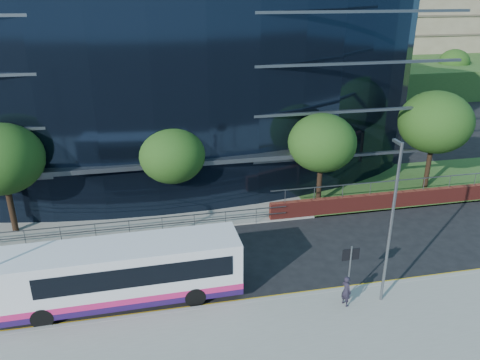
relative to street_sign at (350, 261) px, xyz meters
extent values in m
plane|color=black|center=(-4.50, 1.59, -2.15)|extent=(200.00, 200.00, 0.00)
cube|color=gray|center=(-4.50, 0.59, -2.07)|extent=(80.00, 0.25, 0.16)
cube|color=gold|center=(-4.50, 0.79, -2.14)|extent=(80.00, 0.08, 0.01)
cube|color=gold|center=(-4.50, 0.94, -2.14)|extent=(80.00, 0.08, 0.01)
cube|color=gray|center=(-10.50, 12.59, -2.10)|extent=(50.00, 8.00, 0.10)
cube|color=black|center=(-8.50, 25.59, 5.85)|extent=(38.00, 16.00, 16.00)
cube|color=#595E66|center=(-8.50, 11.09, 1.55)|extent=(22.00, 1.20, 0.30)
cube|color=slate|center=(-12.50, 8.59, -1.10)|extent=(24.00, 0.05, 0.05)
cube|color=slate|center=(-12.50, 8.59, -1.55)|extent=(24.00, 0.05, 0.05)
cylinder|color=slate|center=(-12.50, 8.59, -1.60)|extent=(0.04, 0.04, 1.10)
cube|color=#2D511E|center=(27.50, 57.59, -0.15)|extent=(60.00, 42.00, 4.00)
cylinder|color=slate|center=(0.00, -0.01, -0.60)|extent=(0.08, 0.08, 2.80)
cube|color=black|center=(0.00, 0.01, 0.35)|extent=(0.85, 0.06, 0.60)
cylinder|color=black|center=(-17.50, 10.59, -0.50)|extent=(0.36, 0.36, 3.30)
ellipsoid|color=#224213|center=(-17.50, 10.59, 2.73)|extent=(4.95, 4.95, 4.21)
cylinder|color=black|center=(-7.50, 11.09, -0.72)|extent=(0.36, 0.36, 2.86)
ellipsoid|color=#224213|center=(-7.50, 11.09, 2.08)|extent=(4.29, 4.29, 3.65)
cylinder|color=black|center=(2.50, 10.59, -0.61)|extent=(0.36, 0.36, 3.08)
ellipsoid|color=#224213|center=(2.50, 10.59, 2.40)|extent=(4.62, 4.62, 3.93)
cylinder|color=black|center=(11.50, 11.59, -0.39)|extent=(0.36, 0.36, 3.52)
ellipsoid|color=#224213|center=(11.50, 11.59, 3.05)|extent=(5.28, 5.28, 4.49)
cylinder|color=black|center=(19.50, 41.59, -0.61)|extent=(0.36, 0.36, 3.08)
ellipsoid|color=#224213|center=(19.50, 41.59, 2.40)|extent=(4.62, 4.62, 3.93)
cylinder|color=black|center=(35.50, 43.59, -0.72)|extent=(0.36, 0.36, 2.86)
ellipsoid|color=#224213|center=(35.50, 43.59, 2.08)|extent=(4.29, 4.29, 3.65)
cylinder|color=slate|center=(1.50, -0.61, 2.00)|extent=(0.14, 0.14, 8.00)
cube|color=slate|center=(1.50, -0.26, 5.90)|extent=(0.15, 0.70, 0.12)
cube|color=silver|center=(-10.62, 2.08, -0.45)|extent=(11.20, 2.75, 2.69)
cube|color=#251148|center=(-10.62, 2.08, -1.64)|extent=(11.22, 2.80, 0.30)
cube|color=#CB1D61|center=(-10.62, 2.08, -1.34)|extent=(11.22, 2.80, 0.30)
cube|color=black|center=(-10.01, 2.09, -0.07)|extent=(8.97, 2.75, 1.01)
cube|color=black|center=(-16.23, 1.97, -1.69)|extent=(0.15, 2.43, 0.24)
cylinder|color=black|center=(-14.25, 0.86, -1.64)|extent=(1.02, 0.32, 1.01)
cylinder|color=black|center=(-7.36, 0.99, -1.64)|extent=(1.02, 0.32, 1.01)
imported|color=black|center=(-0.37, -0.62, -1.21)|extent=(0.53, 0.66, 1.57)
camera|label=1|loc=(-9.07, -17.60, 12.04)|focal=35.00mm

